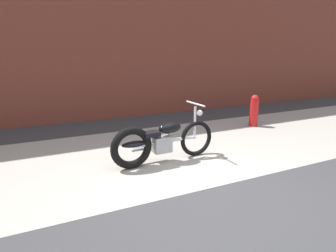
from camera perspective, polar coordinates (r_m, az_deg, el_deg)
ground_plane at (r=4.10m, az=6.34°, el=-13.09°), size 80.00×80.00×0.00m
sidewalk_slab at (r=5.54m, az=-3.12°, el=-5.39°), size 36.00×3.50×0.01m
brick_building_wall at (r=8.56m, az=-12.80°, el=21.75°), size 36.00×0.50×5.99m
motorcycle_black at (r=4.89m, az=-2.10°, el=-3.25°), size 2.01×0.58×1.03m
fire_hydrant at (r=7.73m, az=17.21°, el=3.05°), size 0.22×0.22×0.84m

